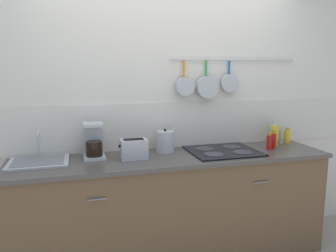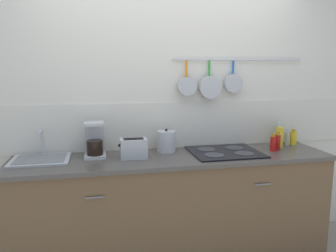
% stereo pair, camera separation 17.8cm
% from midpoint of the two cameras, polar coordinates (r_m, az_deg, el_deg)
% --- Properties ---
extents(wall_back, '(7.20, 0.15, 2.60)m').
position_cam_midpoint_polar(wall_back, '(3.06, 1.37, 2.56)').
color(wall_back, silver).
rests_on(wall_back, ground_plane).
extents(cabinet_base, '(2.68, 0.59, 0.90)m').
position_cam_midpoint_polar(cabinet_base, '(2.96, 2.86, -14.41)').
color(cabinet_base, brown).
rests_on(cabinet_base, ground_plane).
extents(countertop, '(2.72, 0.61, 0.03)m').
position_cam_midpoint_polar(countertop, '(2.80, 2.94, -5.64)').
color(countertop, '#4C4742').
rests_on(countertop, cabinet_base).
extents(sink_basin, '(0.46, 0.38, 0.23)m').
position_cam_midpoint_polar(sink_basin, '(2.83, -19.62, -5.28)').
color(sink_basin, '#B7BABF').
rests_on(sink_basin, countertop).
extents(coffee_maker, '(0.18, 0.22, 0.29)m').
position_cam_midpoint_polar(coffee_maker, '(2.83, -10.88, -2.74)').
color(coffee_maker, '#B7BABF').
rests_on(coffee_maker, countertop).
extents(toaster, '(0.23, 0.14, 0.17)m').
position_cam_midpoint_polar(toaster, '(2.72, -4.15, -3.94)').
color(toaster, '#B7BABF').
rests_on(toaster, countertop).
extents(kettle, '(0.17, 0.17, 0.21)m').
position_cam_midpoint_polar(kettle, '(2.92, 1.44, -2.72)').
color(kettle, '#B7BABF').
rests_on(kettle, countertop).
extents(cooktop, '(0.61, 0.53, 0.01)m').
position_cam_midpoint_polar(cooktop, '(2.97, 11.58, -4.45)').
color(cooktop, black).
rests_on(cooktop, countertop).
extents(bottle_olive_oil, '(0.05, 0.05, 0.16)m').
position_cam_midpoint_polar(bottle_olive_oil, '(3.13, 19.40, -2.87)').
color(bottle_olive_oil, red).
rests_on(bottle_olive_oil, countertop).
extents(bottle_sesame_oil, '(0.05, 0.05, 0.17)m').
position_cam_midpoint_polar(bottle_sesame_oil, '(3.19, 20.06, -2.62)').
color(bottle_sesame_oil, red).
rests_on(bottle_sesame_oil, countertop).
extents(bottle_cooking_wine, '(0.07, 0.07, 0.24)m').
position_cam_midpoint_polar(bottle_cooking_wine, '(3.30, 20.31, -1.69)').
color(bottle_cooking_wine, yellow).
rests_on(bottle_cooking_wine, countertop).
extents(bottle_hot_sauce, '(0.05, 0.05, 0.22)m').
position_cam_midpoint_polar(bottle_hot_sauce, '(3.42, 20.37, -1.46)').
color(bottle_hot_sauce, '#4C721E').
rests_on(bottle_hot_sauce, countertop).
extents(bottle_dish_soap, '(0.05, 0.05, 0.15)m').
position_cam_midpoint_polar(bottle_dish_soap, '(3.43, 21.51, -1.98)').
color(bottle_dish_soap, '#BFB799').
rests_on(bottle_dish_soap, countertop).
extents(bottle_vinegar, '(0.07, 0.07, 0.15)m').
position_cam_midpoint_polar(bottle_vinegar, '(3.47, 22.36, -1.91)').
color(bottle_vinegar, yellow).
rests_on(bottle_vinegar, countertop).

